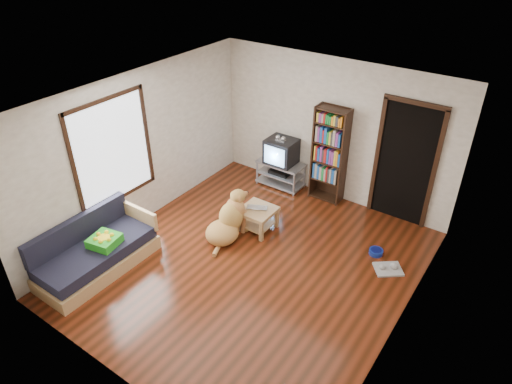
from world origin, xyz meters
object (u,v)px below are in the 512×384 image
Objects in this scene: dog at (228,222)px; green_cushion at (105,241)px; bookshelf at (330,150)px; dog_bowl at (376,252)px; coffee_table at (258,215)px; grey_rag at (388,269)px; crt_tv at (282,151)px; sofa at (96,253)px; tv_stand at (281,173)px; laptop at (257,209)px.

green_cushion is at bearing -122.76° from dog.
bookshelf reaches higher than dog.
bookshelf is (-1.42, 1.02, 0.96)m from dog_bowl.
coffee_table is (-0.49, -1.54, -0.72)m from bookshelf.
grey_rag is 3.02m from crt_tv.
dog is (1.17, 1.73, 0.05)m from sofa.
crt_tv reaches higher than coffee_table.
dog_bowl is 2.65m from crt_tv.
tv_stand is 1.20m from bookshelf.
crt_tv is (0.00, 0.02, 0.47)m from tv_stand.
crt_tv reaches higher than laptop.
grey_rag is at bearing -36.46° from bookshelf.
crt_tv is 0.99m from bookshelf.
crt_tv reaches higher than tv_stand.
dog is (1.04, 1.62, -0.18)m from green_cushion.
grey_rag is at bearing -24.21° from crt_tv.
coffee_table is (-0.00, 0.03, -0.13)m from laptop.
crt_tv is 1.98m from dog.
tv_stand is (-0.46, 1.48, -0.14)m from laptop.
dog is at bearing -110.73° from bookshelf.
tv_stand reaches higher than laptop.
tv_stand is 1.91m from dog.
dog is (0.19, -1.93, -0.44)m from crt_tv.
bookshelf is at bearing 69.27° from dog.
dog_bowl is 0.12× the size of sofa.
sofa reaches higher than green_cushion.
grey_rag is at bearing -39.81° from dog_bowl.
crt_tv is 1.05× the size of coffee_table.
dog_bowl is 4.31m from sofa.
laptop is 0.14m from coffee_table.
laptop is at bearing -107.37° from bookshelf.
grey_rag is (0.30, -0.25, -0.03)m from dog_bowl.
dog_bowl is 0.55× the size of grey_rag.
sofa is 2.61m from coffee_table.
dog reaches higher than laptop.
crt_tv is at bearing 75.07° from sofa.
dog_bowl is at bearing 24.08° from dog.
green_cushion is at bearing -148.14° from laptop.
sofa is (-3.35, -2.70, 0.22)m from dog_bowl.
bookshelf reaches higher than tv_stand.
sofa reaches higher than laptop.
grey_rag is (3.52, 2.35, -0.47)m from green_cushion.
green_cushion is at bearing 40.10° from sofa.
dog_bowl is 0.21× the size of dog.
grey_rag is at bearing 33.89° from sofa.
crt_tv is at bearing 90.00° from tv_stand.
crt_tv is (0.85, 3.55, 0.26)m from green_cushion.
green_cushion is 0.69× the size of crt_tv.
bookshelf is 4.26m from sofa.
dog is at bearing -155.92° from dog_bowl.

